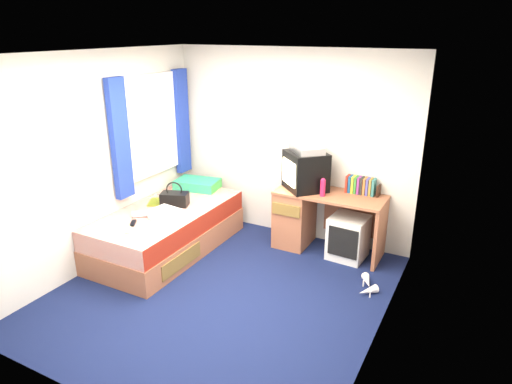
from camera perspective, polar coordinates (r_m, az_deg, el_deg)
The scene contains 20 objects.
ground at distance 4.91m, azimuth -4.29°, elevation -12.34°, with size 3.40×3.40×0.00m, color #0C1438.
room_shell at distance 4.31m, azimuth -4.78°, elevation 4.21°, with size 3.40×3.40×3.40m.
bed at distance 5.73m, azimuth -10.98°, elevation -4.67°, with size 1.01×2.00×0.54m.
pillow at distance 6.25m, azimuth -7.34°, elevation 0.98°, with size 0.57×0.36×0.12m, color teal.
desk at distance 5.71m, azimuth 6.52°, elevation -2.96°, with size 1.30×0.55×0.75m.
storage_cube at distance 5.56m, azimuth 11.45°, elevation -5.56°, with size 0.42×0.42×0.52m, color silver.
crt_tv at distance 5.54m, azimuth 6.20°, elevation 2.65°, with size 0.64×0.63×0.46m.
vcr at distance 5.46m, azimuth 6.35°, elevation 5.39°, with size 0.43×0.31×0.08m, color #AFAEB0.
book_row at distance 5.54m, azimuth 12.94°, elevation 0.81°, with size 0.34×0.13×0.20m.
picture_frame at distance 5.50m, azimuth 15.07°, elevation 0.16°, with size 0.02×0.12×0.14m, color black.
pink_water_bottle at distance 5.37m, azimuth 8.34°, elevation 0.47°, with size 0.06×0.06×0.19m, color #D01D4B.
aerosol_can at distance 5.55m, azimuth 8.03°, elevation 1.07°, with size 0.05×0.05×0.18m, color silver.
handbag at distance 5.69m, azimuth -10.13°, elevation -0.81°, with size 0.37×0.29×0.31m.
towel at distance 5.34m, azimuth -11.21°, elevation -2.74°, with size 0.32×0.27×0.11m, color white.
magazine at distance 5.85m, azimuth -12.20°, elevation -1.23°, with size 0.21×0.28×0.01m, color #B3D417.
water_bottle at distance 5.45m, azimuth -14.18°, elevation -2.71°, with size 0.07×0.07×0.20m, color silver.
colour_swatch_fan at distance 5.17m, azimuth -15.70°, elevation -4.47°, with size 0.22×0.06×0.01m, color yellow.
remote_control at distance 5.29m, azimuth -15.11°, elevation -3.76°, with size 0.05×0.16×0.02m, color black.
window_assembly at distance 5.93m, azimuth -12.84°, elevation 7.77°, with size 0.11×1.42×1.40m.
white_heels at distance 5.05m, azimuth 13.76°, elevation -11.34°, with size 0.25×0.42×0.09m.
Camera 1 is at (2.25, -3.49, 2.61)m, focal length 32.00 mm.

